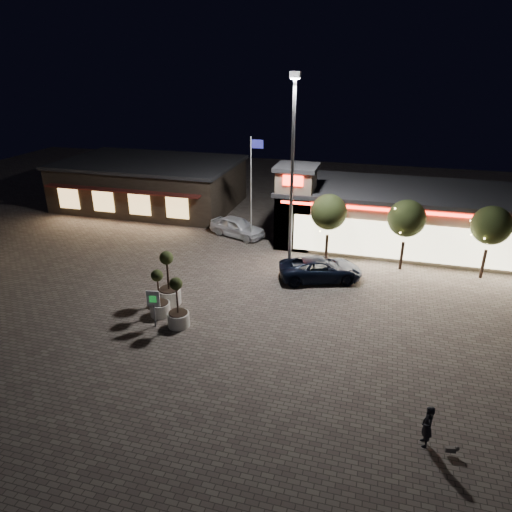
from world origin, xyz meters
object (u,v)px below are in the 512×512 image
(white_sedan, at_px, (237,227))
(valet_sign, at_px, (153,302))
(planter_mid, at_px, (159,301))
(pedestrian, at_px, (427,426))
(planter_left, at_px, (169,288))
(pickup_truck, at_px, (321,269))

(white_sedan, bearing_deg, valet_sign, -160.61)
(white_sedan, relative_size, planter_mid, 1.68)
(pedestrian, xyz_separation_m, planter_mid, (-13.46, 5.83, -0.00))
(planter_left, relative_size, valet_sign, 1.55)
(pedestrian, distance_m, valet_sign, 14.01)
(planter_left, distance_m, valet_sign, 2.57)
(valet_sign, bearing_deg, pickup_truck, 46.46)
(planter_mid, distance_m, valet_sign, 1.31)
(pickup_truck, relative_size, white_sedan, 1.14)
(pedestrian, height_order, planter_left, planter_left)
(pickup_truck, xyz_separation_m, white_sedan, (-7.49, 6.01, 0.06))
(pickup_truck, bearing_deg, pedestrian, -175.28)
(pickup_truck, xyz_separation_m, pedestrian, (5.63, -12.65, 0.12))
(planter_left, bearing_deg, valet_sign, -81.88)
(white_sedan, height_order, planter_left, planter_left)
(pedestrian, xyz_separation_m, planter_left, (-13.54, 7.20, 0.15))
(pickup_truck, xyz_separation_m, planter_mid, (-7.83, -6.83, 0.12))
(white_sedan, bearing_deg, pedestrian, -125.23)
(planter_left, xyz_separation_m, valet_sign, (0.36, -2.50, 0.46))
(pedestrian, relative_size, planter_mid, 0.62)
(white_sedan, relative_size, pedestrian, 2.72)
(planter_left, distance_m, planter_mid, 1.39)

